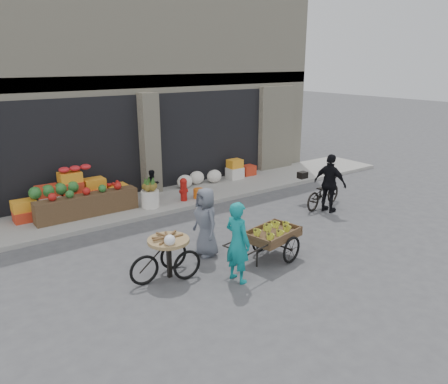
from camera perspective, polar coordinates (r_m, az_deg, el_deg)
ground at (r=10.52m, az=3.14°, el=-6.95°), size 80.00×80.00×0.00m
sidewalk at (r=13.71m, az=-7.68°, el=-1.03°), size 18.00×2.20×0.12m
building at (r=16.66m, az=-14.80°, el=13.36°), size 14.00×6.45×7.00m
fruit_display at (r=12.87m, az=-18.14°, el=-0.09°), size 3.10×1.12×1.24m
pineapple_bin at (r=12.87m, az=-9.60°, el=-0.87°), size 0.52×0.52×0.50m
fire_hydrant at (r=13.28m, az=-5.30°, el=0.46°), size 0.22×0.22×0.71m
orange_bucket at (r=13.56m, az=-3.35°, el=-0.18°), size 0.32×0.32×0.30m
right_bay_goods at (r=15.43m, az=-0.25°, el=2.51°), size 3.35×0.60×0.70m
seated_person at (r=13.49m, az=-9.28°, el=0.93°), size 0.51×0.43×0.93m
banana_cart at (r=9.61m, az=6.19°, el=-5.40°), size 2.15×1.19×0.85m
vendor_woman at (r=8.59m, az=1.79°, el=-6.56°), size 0.47×0.65×1.66m
tricycle_cart at (r=8.89m, az=-7.27°, el=-7.72°), size 1.42×0.85×0.95m
vendor_grey at (r=9.74m, az=-2.39°, el=-3.93°), size 0.53×0.79×1.58m
bicycle at (r=13.36m, az=12.83°, el=-0.04°), size 1.80×0.93×0.90m
cyclist at (r=12.85m, az=13.68°, el=1.09°), size 0.60×1.06×1.70m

